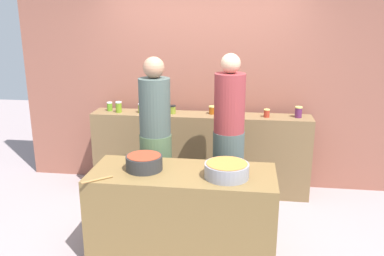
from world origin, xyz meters
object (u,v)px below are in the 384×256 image
(cooking_pot_center, at_px, (227,170))
(cook_in_cap, at_px, (228,147))
(preserve_jar_1, at_px, (119,107))
(preserve_jar_5, at_px, (172,109))
(preserve_jar_0, at_px, (110,106))
(preserve_jar_4, at_px, (164,107))
(preserve_jar_6, at_px, (212,110))
(cooking_pot_left, at_px, (144,163))
(preserve_jar_8, at_px, (234,112))
(cook_with_tongs, at_px, (156,148))
(preserve_jar_2, at_px, (141,108))
(wooden_spoon, at_px, (97,180))
(preserve_jar_7, at_px, (225,110))
(preserve_jar_3, at_px, (151,107))
(preserve_jar_10, at_px, (298,112))
(preserve_jar_9, at_px, (267,113))

(cooking_pot_center, bearing_deg, cook_in_cap, 91.58)
(preserve_jar_1, relative_size, cooking_pot_center, 0.34)
(preserve_jar_5, bearing_deg, cooking_pot_center, -62.74)
(preserve_jar_0, distance_m, preserve_jar_4, 0.70)
(preserve_jar_6, relative_size, cooking_pot_left, 0.30)
(cooking_pot_left, relative_size, cook_in_cap, 0.19)
(cook_in_cap, bearing_deg, preserve_jar_8, 87.95)
(preserve_jar_4, distance_m, cook_with_tongs, 0.85)
(preserve_jar_2, distance_m, cook_in_cap, 1.32)
(cook_in_cap, bearing_deg, cook_with_tongs, -171.98)
(preserve_jar_2, height_order, preserve_jar_5, preserve_jar_2)
(preserve_jar_6, distance_m, wooden_spoon, 1.94)
(preserve_jar_5, height_order, preserve_jar_7, preserve_jar_5)
(preserve_jar_2, distance_m, preserve_jar_4, 0.28)
(preserve_jar_3, distance_m, preserve_jar_4, 0.16)
(cooking_pot_left, height_order, cooking_pot_center, cooking_pot_left)
(preserve_jar_1, xyz_separation_m, cooking_pot_left, (0.66, -1.35, -0.20))
(preserve_jar_2, height_order, preserve_jar_10, preserve_jar_10)
(preserve_jar_10, xyz_separation_m, cooking_pot_center, (-0.77, -1.47, -0.20))
(preserve_jar_7, distance_m, preserve_jar_10, 0.88)
(preserve_jar_0, bearing_deg, preserve_jar_5, -2.83)
(preserve_jar_5, relative_size, preserve_jar_10, 0.80)
(preserve_jar_8, bearing_deg, preserve_jar_4, 176.68)
(preserve_jar_0, relative_size, preserve_jar_5, 1.07)
(preserve_jar_4, distance_m, preserve_jar_8, 0.86)
(preserve_jar_2, height_order, preserve_jar_4, preserve_jar_4)
(preserve_jar_4, xyz_separation_m, preserve_jar_7, (0.75, 0.02, -0.02))
(preserve_jar_0, bearing_deg, preserve_jar_1, -24.09)
(preserve_jar_8, xyz_separation_m, preserve_jar_10, (0.77, 0.04, 0.01))
(preserve_jar_9, xyz_separation_m, cooking_pot_center, (-0.40, -1.44, -0.18))
(preserve_jar_10, height_order, cooking_pot_left, preserve_jar_10)
(preserve_jar_5, xyz_separation_m, preserve_jar_6, (0.49, 0.04, -0.00))
(preserve_jar_1, bearing_deg, cooking_pot_left, -63.99)
(preserve_jar_1, distance_m, wooden_spoon, 1.71)
(cooking_pot_center, xyz_separation_m, wooden_spoon, (-1.11, -0.23, -0.06))
(preserve_jar_0, bearing_deg, preserve_jar_10, -0.63)
(preserve_jar_10, distance_m, cooking_pot_left, 2.08)
(preserve_jar_9, distance_m, wooden_spoon, 2.25)
(preserve_jar_2, distance_m, cook_with_tongs, 0.88)
(preserve_jar_2, xyz_separation_m, wooden_spoon, (0.04, -1.67, -0.25))
(preserve_jar_1, distance_m, preserve_jar_2, 0.28)
(preserve_jar_6, bearing_deg, preserve_jar_2, -176.34)
(preserve_jar_2, height_order, cooking_pot_center, preserve_jar_2)
(preserve_jar_8, distance_m, wooden_spoon, 2.01)
(preserve_jar_0, height_order, cooking_pot_left, preserve_jar_0)
(preserve_jar_3, bearing_deg, preserve_jar_7, 1.89)
(cooking_pot_left, bearing_deg, preserve_jar_6, 70.61)
(wooden_spoon, height_order, cook_in_cap, cook_in_cap)
(preserve_jar_10, bearing_deg, cooking_pot_center, -117.56)
(preserve_jar_3, bearing_deg, preserve_jar_8, -2.43)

